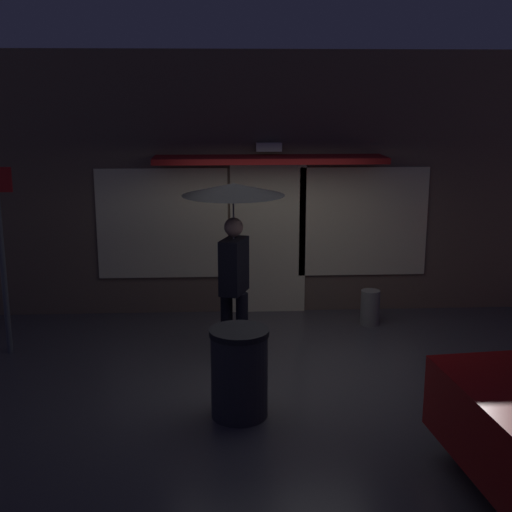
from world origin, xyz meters
TOP-DOWN VIEW (x-y plane):
  - ground_plane at (0.00, 0.00)m, footprint 18.00×18.00m
  - building_facade at (-0.00, 2.34)m, footprint 9.57×1.00m
  - person_with_umbrella at (-0.53, 0.40)m, footprint 1.22×1.22m
  - street_sign_post at (-3.37, 0.67)m, footprint 0.40×0.07m
  - sidewalk_bollard at (1.40, 1.51)m, footprint 0.27×0.27m
  - trash_bin at (-0.52, -1.21)m, footprint 0.60×0.60m

SIDE VIEW (x-z plane):
  - ground_plane at x=0.00m, z-range 0.00..0.00m
  - sidewalk_bollard at x=1.40m, z-range 0.00..0.50m
  - trash_bin at x=-0.52m, z-range 0.00..0.93m
  - street_sign_post at x=-3.37m, z-range 0.16..2.61m
  - person_with_umbrella at x=-0.53m, z-range 0.60..2.77m
  - building_facade at x=0.00m, z-range -0.01..3.77m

